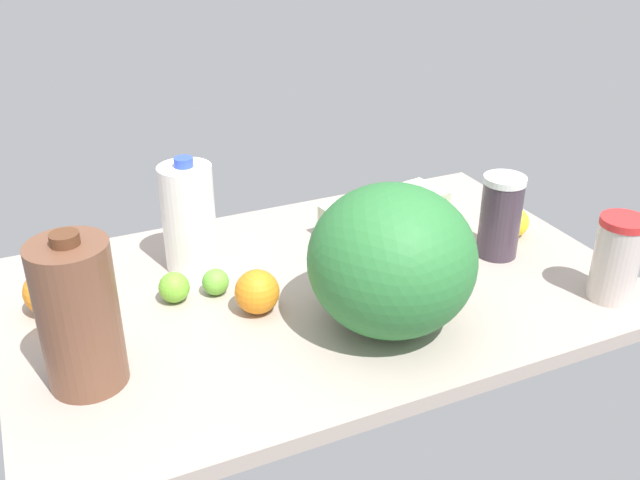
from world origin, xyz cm
name	(u,v)px	position (x,y,z in cm)	size (l,w,h in cm)	color
countertop	(320,291)	(0.00, 0.00, 1.50)	(120.00, 76.00, 3.00)	#A6968B
milk_jug	(189,217)	(20.86, -18.13, 14.15)	(10.76, 10.76, 23.87)	white
egg_carton	(385,214)	(-23.70, -16.26, 6.79)	(29.59, 11.03, 7.58)	beige
watermelon	(392,260)	(-5.48, 17.90, 16.35)	(29.55, 29.55, 26.70)	#2D7636
tumbler_cup	(617,259)	(-48.82, 27.38, 11.48)	(8.81, 8.81, 16.88)	beige
shaker_bottle	(500,216)	(-39.68, 4.08, 11.99)	(8.81, 8.81, 17.90)	#3D303C
chocolate_milk_jug	(79,315)	(46.21, 11.84, 15.54)	(12.45, 12.45, 26.64)	brown
lime_by_jug	(216,282)	(19.76, -5.35, 5.61)	(5.22, 5.22, 5.22)	#68B739
lime_near_front	(174,287)	(27.68, -6.09, 5.95)	(5.90, 5.90, 5.90)	#6DB931
lemon_far_back	(514,222)	(-48.58, -1.59, 6.27)	(6.54, 6.54, 6.54)	yellow
orange_loose	(257,292)	(14.52, 3.86, 7.18)	(8.35, 8.35, 8.35)	orange
orange_beside_bowl	(47,292)	(49.87, -12.08, 7.26)	(8.52, 8.52, 8.52)	orange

